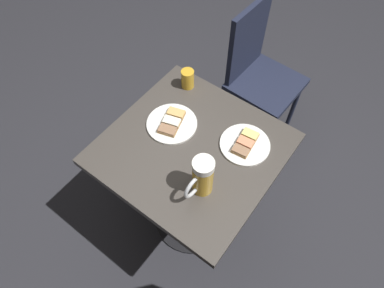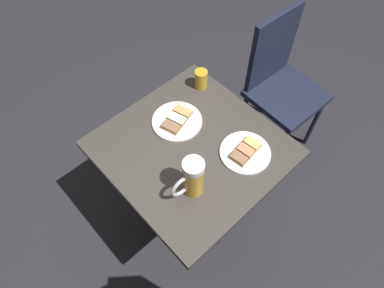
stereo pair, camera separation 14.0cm
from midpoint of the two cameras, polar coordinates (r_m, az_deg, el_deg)
ground_plane at (r=2.11m, az=1.94°, el=-12.22°), size 6.00×6.00×0.00m
cafe_table at (r=1.58m, az=2.54°, el=-4.35°), size 0.68×0.70×0.77m
plate_near at (r=1.42m, az=11.65°, el=-1.53°), size 0.21×0.21×0.03m
plate_far at (r=1.49m, az=0.19°, el=3.73°), size 0.22×0.22×0.03m
beer_mug at (r=1.24m, az=3.28°, el=-5.90°), size 0.14×0.08×0.19m
beer_glass_small at (r=1.60m, az=4.05°, el=10.54°), size 0.06×0.06×0.09m
cafe_chair at (r=2.08m, az=16.36°, el=9.92°), size 0.39×0.39×0.92m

